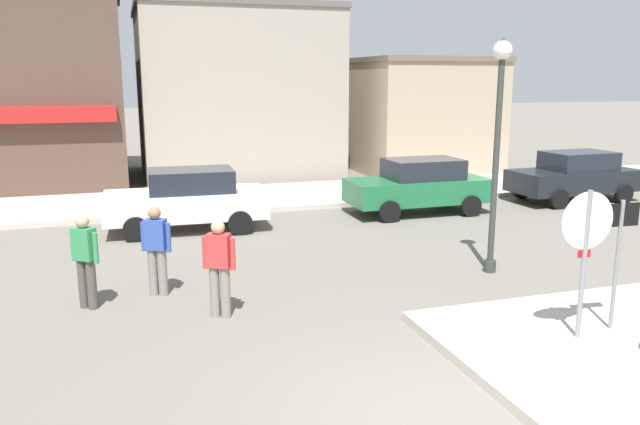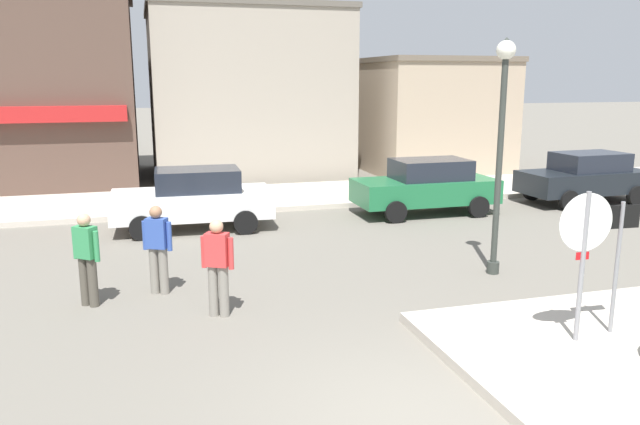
{
  "view_description": "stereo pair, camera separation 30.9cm",
  "coord_description": "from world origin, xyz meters",
  "px_view_note": "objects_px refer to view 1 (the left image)",
  "views": [
    {
      "loc": [
        -3.22,
        -5.65,
        3.8
      ],
      "look_at": [
        -0.0,
        4.5,
        1.5
      ],
      "focal_mm": 35.0,
      "sensor_mm": 36.0,
      "label": 1
    },
    {
      "loc": [
        -2.93,
        -5.74,
        3.8
      ],
      "look_at": [
        -0.0,
        4.5,
        1.5
      ],
      "focal_mm": 35.0,
      "sensor_mm": 36.0,
      "label": 2
    }
  ],
  "objects_px": {
    "pedestrian_crossing_near": "(85,258)",
    "pedestrian_kerb_side": "(156,248)",
    "lamp_post": "(498,123)",
    "one_way_sign": "(618,252)",
    "parked_car_second": "(419,185)",
    "parked_car_third": "(574,176)",
    "parked_car_nearest": "(187,199)",
    "pedestrian_crossing_far": "(219,266)",
    "stop_sign": "(585,245)"
  },
  "relations": [
    {
      "from": "one_way_sign",
      "to": "pedestrian_crossing_near",
      "type": "bearing_deg",
      "value": 153.83
    },
    {
      "from": "pedestrian_crossing_far",
      "to": "one_way_sign",
      "type": "bearing_deg",
      "value": -25.64
    },
    {
      "from": "parked_car_second",
      "to": "parked_car_third",
      "type": "xyz_separation_m",
      "value": [
        5.46,
        0.15,
        0.0
      ]
    },
    {
      "from": "parked_car_third",
      "to": "pedestrian_kerb_side",
      "type": "bearing_deg",
      "value": -158.85
    },
    {
      "from": "one_way_sign",
      "to": "stop_sign",
      "type": "bearing_deg",
      "value": -171.05
    },
    {
      "from": "parked_car_nearest",
      "to": "pedestrian_kerb_side",
      "type": "height_order",
      "value": "pedestrian_kerb_side"
    },
    {
      "from": "parked_car_second",
      "to": "parked_car_third",
      "type": "distance_m",
      "value": 5.46
    },
    {
      "from": "one_way_sign",
      "to": "parked_car_nearest",
      "type": "distance_m",
      "value": 10.26
    },
    {
      "from": "lamp_post",
      "to": "parked_car_nearest",
      "type": "bearing_deg",
      "value": 134.91
    },
    {
      "from": "parked_car_nearest",
      "to": "pedestrian_kerb_side",
      "type": "xyz_separation_m",
      "value": [
        -1.03,
        -4.8,
        0.06
      ]
    },
    {
      "from": "pedestrian_crossing_near",
      "to": "pedestrian_crossing_far",
      "type": "xyz_separation_m",
      "value": [
        2.06,
        -1.07,
        0.0
      ]
    },
    {
      "from": "lamp_post",
      "to": "pedestrian_kerb_side",
      "type": "height_order",
      "value": "lamp_post"
    },
    {
      "from": "pedestrian_crossing_near",
      "to": "pedestrian_kerb_side",
      "type": "xyz_separation_m",
      "value": [
        1.17,
        0.31,
        0.0
      ]
    },
    {
      "from": "parked_car_nearest",
      "to": "pedestrian_crossing_far",
      "type": "relative_size",
      "value": 2.52
    },
    {
      "from": "one_way_sign",
      "to": "pedestrian_kerb_side",
      "type": "xyz_separation_m",
      "value": [
        -6.3,
        3.98,
        -0.46
      ]
    },
    {
      "from": "pedestrian_crossing_near",
      "to": "pedestrian_kerb_side",
      "type": "relative_size",
      "value": 1.0
    },
    {
      "from": "one_way_sign",
      "to": "pedestrian_kerb_side",
      "type": "bearing_deg",
      "value": 147.74
    },
    {
      "from": "one_way_sign",
      "to": "pedestrian_crossing_near",
      "type": "xyz_separation_m",
      "value": [
        -7.47,
        3.67,
        -0.46
      ]
    },
    {
      "from": "stop_sign",
      "to": "parked_car_third",
      "type": "xyz_separation_m",
      "value": [
        7.38,
        9.12,
        -0.71
      ]
    },
    {
      "from": "stop_sign",
      "to": "parked_car_second",
      "type": "xyz_separation_m",
      "value": [
        1.92,
        8.97,
        -0.71
      ]
    },
    {
      "from": "parked_car_nearest",
      "to": "pedestrian_crossing_far",
      "type": "height_order",
      "value": "pedestrian_crossing_far"
    },
    {
      "from": "lamp_post",
      "to": "parked_car_third",
      "type": "height_order",
      "value": "lamp_post"
    },
    {
      "from": "pedestrian_kerb_side",
      "to": "lamp_post",
      "type": "bearing_deg",
      "value": -5.35
    },
    {
      "from": "parked_car_nearest",
      "to": "pedestrian_kerb_side",
      "type": "distance_m",
      "value": 4.91
    },
    {
      "from": "parked_car_second",
      "to": "one_way_sign",
      "type": "bearing_deg",
      "value": -97.94
    },
    {
      "from": "parked_car_third",
      "to": "pedestrian_crossing_far",
      "type": "bearing_deg",
      "value": -152.09
    },
    {
      "from": "one_way_sign",
      "to": "pedestrian_crossing_far",
      "type": "distance_m",
      "value": 6.02
    },
    {
      "from": "parked_car_third",
      "to": "pedestrian_kerb_side",
      "type": "distance_m",
      "value": 13.94
    },
    {
      "from": "parked_car_second",
      "to": "pedestrian_kerb_side",
      "type": "bearing_deg",
      "value": -147.07
    },
    {
      "from": "stop_sign",
      "to": "parked_car_nearest",
      "type": "relative_size",
      "value": 0.57
    },
    {
      "from": "stop_sign",
      "to": "parked_car_second",
      "type": "bearing_deg",
      "value": 77.93
    },
    {
      "from": "one_way_sign",
      "to": "parked_car_third",
      "type": "xyz_separation_m",
      "value": [
        6.7,
        9.01,
        -0.52
      ]
    },
    {
      "from": "one_way_sign",
      "to": "parked_car_third",
      "type": "bearing_deg",
      "value": 53.38
    },
    {
      "from": "parked_car_second",
      "to": "pedestrian_crossing_far",
      "type": "xyz_separation_m",
      "value": [
        -6.64,
        -6.27,
        0.06
      ]
    },
    {
      "from": "pedestrian_kerb_side",
      "to": "parked_car_second",
      "type": "bearing_deg",
      "value": 32.93
    },
    {
      "from": "stop_sign",
      "to": "parked_car_second",
      "type": "distance_m",
      "value": 9.2
    },
    {
      "from": "pedestrian_kerb_side",
      "to": "pedestrian_crossing_near",
      "type": "bearing_deg",
      "value": -165.18
    },
    {
      "from": "pedestrian_crossing_near",
      "to": "lamp_post",
      "type": "bearing_deg",
      "value": -2.2
    },
    {
      "from": "one_way_sign",
      "to": "lamp_post",
      "type": "height_order",
      "value": "lamp_post"
    },
    {
      "from": "parked_car_nearest",
      "to": "parked_car_third",
      "type": "xyz_separation_m",
      "value": [
        11.97,
        0.23,
        0.0
      ]
    },
    {
      "from": "parked_car_third",
      "to": "pedestrian_crossing_far",
      "type": "relative_size",
      "value": 2.53
    },
    {
      "from": "lamp_post",
      "to": "parked_car_second",
      "type": "height_order",
      "value": "lamp_post"
    },
    {
      "from": "lamp_post",
      "to": "pedestrian_crossing_near",
      "type": "distance_m",
      "value": 7.86
    },
    {
      "from": "parked_car_third",
      "to": "one_way_sign",
      "type": "bearing_deg",
      "value": -126.62
    },
    {
      "from": "one_way_sign",
      "to": "lamp_post",
      "type": "distance_m",
      "value": 3.75
    },
    {
      "from": "parked_car_second",
      "to": "pedestrian_crossing_near",
      "type": "distance_m",
      "value": 10.14
    },
    {
      "from": "one_way_sign",
      "to": "pedestrian_crossing_near",
      "type": "distance_m",
      "value": 8.34
    },
    {
      "from": "parked_car_nearest",
      "to": "parked_car_third",
      "type": "distance_m",
      "value": 11.98
    },
    {
      "from": "pedestrian_crossing_near",
      "to": "pedestrian_crossing_far",
      "type": "relative_size",
      "value": 1.0
    },
    {
      "from": "lamp_post",
      "to": "parked_car_third",
      "type": "bearing_deg",
      "value": 40.49
    }
  ]
}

